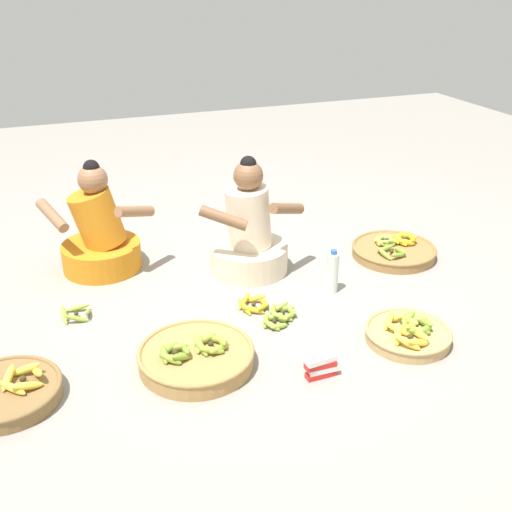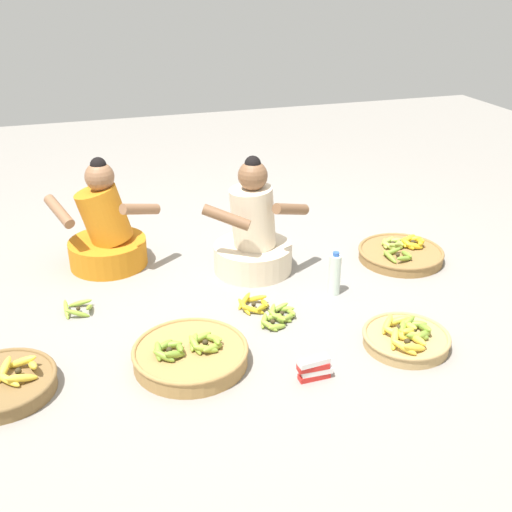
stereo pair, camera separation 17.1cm
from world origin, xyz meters
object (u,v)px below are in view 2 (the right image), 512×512
object	(u,v)px
vendor_woman_front	(253,235)
loose_bananas_near_bicycle	(269,312)
water_bottle	(335,274)
packet_carton_stack	(314,369)
banana_basket_front_center	(406,338)
banana_basket_back_center	(401,253)
loose_bananas_back_right	(78,308)
banana_basket_front_right	(2,383)
vendor_woman_behind	(106,232)
banana_basket_mid_left	(190,354)

from	to	relation	value
vendor_woman_front	loose_bananas_near_bicycle	world-z (taller)	vendor_woman_front
water_bottle	packet_carton_stack	bearing A→B (deg)	-120.33
banana_basket_front_center	banana_basket_back_center	distance (m)	1.08
vendor_woman_front	banana_basket_front_center	bearing A→B (deg)	-65.08
banana_basket_front_center	loose_bananas_back_right	bearing A→B (deg)	151.92
banana_basket_front_right	loose_bananas_near_bicycle	size ratio (longest dim) A/B	1.24
loose_bananas_back_right	water_bottle	bearing A→B (deg)	-8.99
loose_bananas_back_right	packet_carton_stack	xyz separation A→B (m)	(1.08, -1.01, 0.03)
vendor_woman_front	loose_bananas_back_right	bearing A→B (deg)	-169.08
loose_bananas_near_bicycle	water_bottle	xyz separation A→B (m)	(0.47, 0.13, 0.11)
vendor_woman_front	banana_basket_back_center	xyz separation A→B (m)	(1.02, -0.16, -0.20)
loose_bananas_near_bicycle	packet_carton_stack	world-z (taller)	packet_carton_stack
banana_basket_back_center	vendor_woman_behind	bearing A→B (deg)	164.62
banana_basket_mid_left	loose_bananas_back_right	bearing A→B (deg)	126.83
vendor_woman_behind	banana_basket_mid_left	size ratio (longest dim) A/B	1.26
loose_bananas_back_right	water_bottle	distance (m)	1.56
vendor_woman_front	banana_basket_front_right	xyz separation A→B (m)	(-1.54, -0.88, -0.20)
banana_basket_front_right	loose_bananas_back_right	size ratio (longest dim) A/B	2.82
vendor_woman_behind	banana_basket_front_center	bearing A→B (deg)	-46.05
banana_basket_front_right	banana_basket_back_center	distance (m)	2.66
banana_basket_front_center	vendor_woman_front	bearing A→B (deg)	114.92
packet_carton_stack	banana_basket_mid_left	bearing A→B (deg)	151.01
banana_basket_back_center	water_bottle	bearing A→B (deg)	-154.55
water_bottle	banana_basket_mid_left	bearing A→B (deg)	-155.53
water_bottle	packet_carton_stack	world-z (taller)	water_bottle
vendor_woman_front	loose_bananas_back_right	world-z (taller)	vendor_woman_front
water_bottle	banana_basket_back_center	bearing A→B (deg)	25.45
vendor_woman_behind	banana_basket_mid_left	bearing A→B (deg)	-77.37
water_bottle	vendor_woman_behind	bearing A→B (deg)	147.14
vendor_woman_behind	packet_carton_stack	bearing A→B (deg)	-62.15
loose_bananas_near_bicycle	banana_basket_front_center	bearing A→B (deg)	-40.18
loose_bananas_near_bicycle	packet_carton_stack	size ratio (longest dim) A/B	2.32
loose_bananas_back_right	packet_carton_stack	distance (m)	1.48
banana_basket_mid_left	packet_carton_stack	bearing A→B (deg)	-28.99
banana_basket_mid_left	loose_bananas_near_bicycle	distance (m)	0.63
banana_basket_front_center	water_bottle	bearing A→B (deg)	101.68
banana_basket_front_right	banana_basket_mid_left	xyz separation A→B (m)	(0.91, -0.05, 0.01)
banana_basket_back_center	loose_bananas_near_bicycle	size ratio (longest dim) A/B	1.40
vendor_woman_front	loose_bananas_near_bicycle	distance (m)	0.65
banana_basket_mid_left	loose_bananas_near_bicycle	size ratio (longest dim) A/B	1.44
vendor_woman_behind	banana_basket_front_right	world-z (taller)	vendor_woman_behind
vendor_woman_behind	loose_bananas_back_right	xyz separation A→B (m)	(-0.23, -0.60, -0.21)
banana_basket_mid_left	banana_basket_back_center	xyz separation A→B (m)	(1.65, 0.76, -0.01)
vendor_woman_behind	packet_carton_stack	world-z (taller)	vendor_woman_behind
vendor_woman_behind	vendor_woman_front	bearing A→B (deg)	-22.21
packet_carton_stack	water_bottle	bearing A→B (deg)	59.67
banana_basket_mid_left	loose_bananas_near_bicycle	world-z (taller)	banana_basket_mid_left
banana_basket_front_center	vendor_woman_behind	bearing A→B (deg)	133.95
loose_bananas_near_bicycle	water_bottle	bearing A→B (deg)	15.92
vendor_woman_front	loose_bananas_near_bicycle	size ratio (longest dim) A/B	1.89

